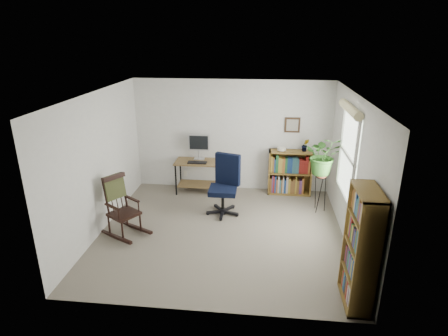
# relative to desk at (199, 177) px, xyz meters

# --- Properties ---
(floor) EXTENTS (4.20, 4.00, 0.00)m
(floor) POSITION_rel_desk_xyz_m (0.70, -1.70, -0.35)
(floor) COLOR gray
(floor) RESTS_ON ground
(ceiling) EXTENTS (4.20, 4.00, 0.00)m
(ceiling) POSITION_rel_desk_xyz_m (0.70, -1.70, 2.05)
(ceiling) COLOR silver
(ceiling) RESTS_ON ground
(wall_back) EXTENTS (4.20, 0.00, 2.40)m
(wall_back) POSITION_rel_desk_xyz_m (0.70, 0.30, 0.85)
(wall_back) COLOR silver
(wall_back) RESTS_ON ground
(wall_front) EXTENTS (4.20, 0.00, 2.40)m
(wall_front) POSITION_rel_desk_xyz_m (0.70, -3.70, 0.85)
(wall_front) COLOR silver
(wall_front) RESTS_ON ground
(wall_left) EXTENTS (0.00, 4.00, 2.40)m
(wall_left) POSITION_rel_desk_xyz_m (-1.40, -1.70, 0.85)
(wall_left) COLOR silver
(wall_left) RESTS_ON ground
(wall_right) EXTENTS (0.00, 4.00, 2.40)m
(wall_right) POSITION_rel_desk_xyz_m (2.80, -1.70, 0.85)
(wall_right) COLOR silver
(wall_right) RESTS_ON ground
(window) EXTENTS (0.12, 1.20, 1.50)m
(window) POSITION_rel_desk_xyz_m (2.76, -1.40, 1.05)
(window) COLOR silver
(window) RESTS_ON wall_right
(desk) EXTENTS (0.98, 0.54, 0.71)m
(desk) POSITION_rel_desk_xyz_m (0.00, 0.00, 0.00)
(desk) COLOR brown
(desk) RESTS_ON floor
(monitor) EXTENTS (0.46, 0.16, 0.56)m
(monitor) POSITION_rel_desk_xyz_m (0.00, 0.14, 0.63)
(monitor) COLOR silver
(monitor) RESTS_ON desk
(keyboard) EXTENTS (0.40, 0.15, 0.02)m
(keyboard) POSITION_rel_desk_xyz_m (0.00, -0.12, 0.37)
(keyboard) COLOR black
(keyboard) RESTS_ON desk
(office_chair) EXTENTS (0.81, 0.81, 1.17)m
(office_chair) POSITION_rel_desk_xyz_m (0.64, -1.00, 0.23)
(office_chair) COLOR black
(office_chair) RESTS_ON floor
(rocking_chair) EXTENTS (1.07, 0.97, 1.07)m
(rocking_chair) POSITION_rel_desk_xyz_m (-0.95, -1.95, 0.18)
(rocking_chair) COLOR black
(rocking_chair) RESTS_ON floor
(low_bookshelf) EXTENTS (0.91, 0.30, 0.96)m
(low_bookshelf) POSITION_rel_desk_xyz_m (1.96, 0.12, 0.13)
(low_bookshelf) COLOR brown
(low_bookshelf) RESTS_ON floor
(tall_bookshelf) EXTENTS (0.30, 0.69, 1.58)m
(tall_bookshelf) POSITION_rel_desk_xyz_m (2.62, -3.30, 0.44)
(tall_bookshelf) COLOR brown
(tall_bookshelf) RESTS_ON floor
(plant_stand) EXTENTS (0.28, 0.28, 0.83)m
(plant_stand) POSITION_rel_desk_xyz_m (2.50, -0.67, 0.06)
(plant_stand) COLOR black
(plant_stand) RESTS_ON floor
(spider_plant) EXTENTS (1.69, 1.88, 1.46)m
(spider_plant) POSITION_rel_desk_xyz_m (2.50, -0.67, 1.15)
(spider_plant) COLOR #2D5F21
(spider_plant) RESTS_ON plant_stand
(potted_plant_small) EXTENTS (0.13, 0.24, 0.11)m
(potted_plant_small) POSITION_rel_desk_xyz_m (2.24, 0.13, 0.66)
(potted_plant_small) COLOR #2D5F21
(potted_plant_small) RESTS_ON low_bookshelf
(framed_picture) EXTENTS (0.32, 0.04, 0.32)m
(framed_picture) POSITION_rel_desk_xyz_m (1.96, 0.27, 1.13)
(framed_picture) COLOR black
(framed_picture) RESTS_ON wall_back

